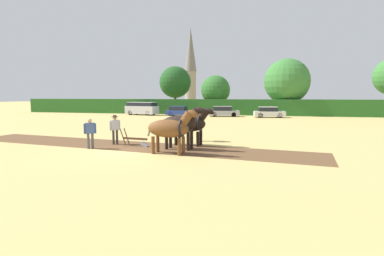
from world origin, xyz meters
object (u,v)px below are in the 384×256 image
at_px(farmer_beside_team, 201,125).
at_px(parked_van, 142,108).
at_px(parked_car_center_left, 223,112).
at_px(plow, 137,141).
at_px(church_spire, 191,66).
at_px(draft_horse_lead_right, 181,124).
at_px(tree_far_left, 175,82).
at_px(draft_horse_trail_left, 190,124).
at_px(farmer_at_plow, 115,127).
at_px(tree_left, 216,90).
at_px(farmer_onlooker_left, 90,131).
at_px(parked_car_center, 269,112).
at_px(tree_center_left, 287,81).
at_px(parked_car_left, 179,111).
at_px(draft_horse_lead_left, 170,128).

relative_size(farmer_beside_team, parked_van, 0.34).
distance_m(parked_van, parked_car_center_left, 12.83).
xyz_separation_m(plow, farmer_beside_team, (3.24, 2.92, 0.75)).
bearing_deg(church_spire, farmer_beside_team, -75.21).
bearing_deg(draft_horse_lead_right, farmer_beside_team, 88.49).
xyz_separation_m(tree_far_left, parked_car_center_left, (9.70, -8.03, -4.63)).
relative_size(draft_horse_lead_right, farmer_beside_team, 1.48).
bearing_deg(parked_car_center_left, draft_horse_trail_left, -97.92).
relative_size(plow, farmer_at_plow, 1.01).
distance_m(tree_left, farmer_onlooker_left, 35.29).
xyz_separation_m(draft_horse_lead_right, plow, (-2.78, 0.33, -1.10)).
bearing_deg(parked_car_center, farmer_onlooker_left, -118.78).
height_order(farmer_beside_team, parked_car_center_left, farmer_beside_team).
relative_size(farmer_at_plow, parked_van, 0.34).
relative_size(tree_center_left, church_spire, 0.42).
relative_size(tree_left, draft_horse_trail_left, 2.26).
height_order(tree_center_left, church_spire, church_spire).
distance_m(farmer_onlooker_left, parked_car_left, 28.37).
xyz_separation_m(farmer_at_plow, farmer_onlooker_left, (-0.63, -1.70, -0.08)).
bearing_deg(church_spire, draft_horse_lead_right, -76.38).
xyz_separation_m(draft_horse_lead_right, parked_car_left, (-8.06, 27.21, -0.74)).
height_order(tree_center_left, parked_car_left, tree_center_left).
height_order(farmer_at_plow, farmer_onlooker_left, farmer_at_plow).
bearing_deg(draft_horse_trail_left, church_spire, 110.79).
xyz_separation_m(draft_horse_trail_left, parked_car_left, (-8.23, 25.79, -0.63)).
distance_m(parked_car_center_left, parked_car_center, 6.36).
distance_m(tree_left, church_spire, 29.63).
distance_m(draft_horse_lead_right, farmer_beside_team, 3.29).
distance_m(tree_left, draft_horse_lead_left, 35.84).
xyz_separation_m(church_spire, parked_car_center_left, (13.37, -33.74, -10.06)).
bearing_deg(draft_horse_trail_left, parked_car_center_left, 100.10).
xyz_separation_m(tree_center_left, parked_car_center_left, (-9.00, -6.17, -4.47)).
distance_m(tree_far_left, plow, 36.06).
bearing_deg(draft_horse_trail_left, farmer_onlooker_left, -148.35).
relative_size(tree_far_left, draft_horse_lead_left, 2.79).
bearing_deg(church_spire, farmer_onlooker_left, -81.08).
relative_size(tree_left, parked_van, 1.20).
xyz_separation_m(tree_center_left, draft_horse_trail_left, (-7.48, -31.79, -3.87)).
bearing_deg(draft_horse_lead_right, parked_car_center, 86.07).
height_order(draft_horse_lead_left, farmer_at_plow, draft_horse_lead_left).
distance_m(church_spire, draft_horse_trail_left, 61.92).
height_order(plow, parked_car_center, parked_car_center).
bearing_deg(church_spire, draft_horse_trail_left, -75.91).
bearing_deg(draft_horse_trail_left, parked_car_left, 114.39).
bearing_deg(farmer_at_plow, farmer_beside_team, 66.36).
bearing_deg(tree_left, draft_horse_lead_left, -84.32).
bearing_deg(parked_van, tree_center_left, 25.27).
xyz_separation_m(church_spire, plow, (11.95, -60.46, -10.46)).
xyz_separation_m(draft_horse_trail_left, parked_car_center, (4.82, 25.15, -0.61)).
bearing_deg(farmer_beside_team, parked_car_center_left, 80.57).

